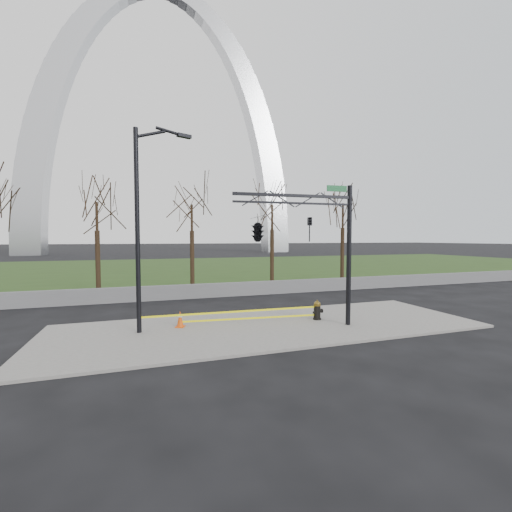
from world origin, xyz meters
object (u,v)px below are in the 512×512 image
object	(u,v)px
street_light	(143,215)
traffic_signal_mast	(276,229)
traffic_cone	(180,319)
fire_hydrant	(317,310)

from	to	relation	value
street_light	traffic_signal_mast	xyz separation A→B (m)	(5.01, -1.42, -0.55)
traffic_cone	traffic_signal_mast	distance (m)	5.44
fire_hydrant	traffic_cone	size ratio (longest dim) A/B	1.31
fire_hydrant	street_light	size ratio (longest dim) A/B	0.11
traffic_cone	street_light	world-z (taller)	street_light
traffic_cone	traffic_signal_mast	world-z (taller)	traffic_signal_mast
fire_hydrant	traffic_cone	world-z (taller)	fire_hydrant
traffic_cone	traffic_signal_mast	xyz separation A→B (m)	(3.63, -1.65, 3.71)
fire_hydrant	traffic_signal_mast	world-z (taller)	traffic_signal_mast
street_light	fire_hydrant	bearing A→B (deg)	-22.45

